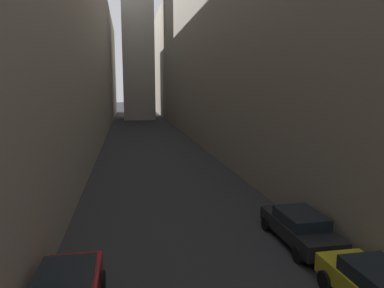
# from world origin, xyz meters

# --- Properties ---
(ground_plane) EXTENTS (264.00, 264.00, 0.00)m
(ground_plane) POSITION_xyz_m (0.00, 48.00, 0.00)
(ground_plane) COLOR #232326
(building_block_left) EXTENTS (11.18, 108.00, 22.12)m
(building_block_left) POSITION_xyz_m (-11.09, 50.00, 11.06)
(building_block_left) COLOR gray
(building_block_left) RESTS_ON ground
(building_block_right) EXTENTS (11.78, 108.00, 25.31)m
(building_block_right) POSITION_xyz_m (11.39, 50.00, 12.66)
(building_block_right) COLOR #756B5B
(building_block_right) RESTS_ON ground
(parked_car_right_third) EXTENTS (1.92, 4.54, 1.38)m
(parked_car_right_third) POSITION_xyz_m (4.40, 15.25, 0.73)
(parked_car_right_third) COLOR black
(parked_car_right_third) RESTS_ON ground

